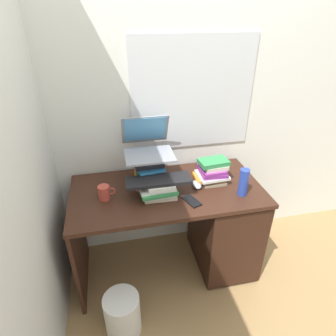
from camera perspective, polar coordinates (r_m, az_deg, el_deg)
name	(u,v)px	position (r m, az deg, el deg)	size (l,w,h in m)	color
ground_plane	(167,265)	(2.46, -0.14, -18.84)	(6.00, 6.00, 0.00)	#9E7A4C
wall_back	(156,95)	(2.07, -2.34, 14.49)	(6.00, 0.06, 2.60)	silver
wall_left	(25,121)	(1.74, -26.68, 8.42)	(0.05, 6.00, 2.60)	silver
desk	(210,223)	(2.23, 8.47, -10.81)	(1.31, 0.65, 0.74)	#381E14
book_stack_tall	(150,170)	(1.97, -3.61, -0.46)	(0.24, 0.21, 0.22)	#B22D33
book_stack_keyboard_riser	(159,189)	(1.87, -1.86, -4.28)	(0.25, 0.20, 0.11)	beige
book_stack_side	(212,171)	(2.04, 8.87, -0.60)	(0.23, 0.20, 0.17)	gray
laptop	(148,144)	(1.96, -4.12, 4.77)	(0.33, 0.35, 0.24)	gray
keyboard	(158,180)	(1.83, -1.93, -2.51)	(0.42, 0.14, 0.02)	black
computer_mouse	(197,185)	(1.99, 5.81, -3.34)	(0.06, 0.10, 0.04)	#A5A8AD
mug	(104,193)	(1.89, -12.63, -4.84)	(0.11, 0.07, 0.10)	#B23F33
water_bottle	(244,182)	(1.92, 14.92, -2.77)	(0.06, 0.06, 0.19)	#263FA5
cell_phone	(192,201)	(1.85, 4.76, -6.61)	(0.07, 0.14, 0.01)	black
wastebasket	(123,314)	(2.03, -9.09, -27.02)	(0.23, 0.23, 0.30)	silver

